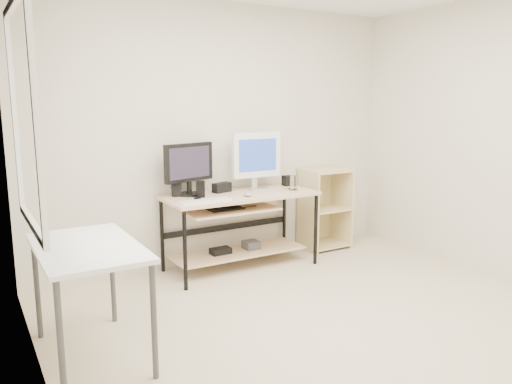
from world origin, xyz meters
The scene contains 16 objects.
room centered at (-0.14, 0.04, 1.32)m, with size 4.01×4.01×2.62m.
desk centered at (-0.03, 1.66, 0.54)m, with size 1.50×0.65×0.75m.
side_table centered at (-1.68, 0.60, 0.67)m, with size 0.60×1.00×0.75m.
shelf_unit centered at (1.15, 1.82, 0.45)m, with size 0.50×0.40×0.90m.
black_monitor centered at (-0.46, 1.84, 1.04)m, with size 0.54×0.23×0.50m.
white_imac centered at (0.27, 1.80, 1.09)m, with size 0.54×0.17×0.58m.
keyboard centered at (-0.46, 1.47, 0.76)m, with size 0.48×0.13×0.02m, color white.
mouse centered at (0.00, 1.51, 0.77)m, with size 0.07×0.12×0.04m, color #B6B6BB.
center_speaker centered at (-0.12, 1.82, 0.80)m, with size 0.19×0.08×0.10m, color black.
speaker_left centered at (-0.59, 1.85, 0.84)m, with size 0.10×0.10×0.17m.
speaker_right centered at (0.66, 1.82, 0.80)m, with size 0.09×0.09×0.11m, color black.
audio_controller centered at (-0.41, 1.68, 0.83)m, with size 0.08×0.05×0.16m, color black.
volume_puck centered at (-0.49, 1.57, 0.76)m, with size 0.07×0.07×0.03m, color black.
smartphone centered at (0.57, 1.59, 0.75)m, with size 0.06×0.10×0.01m, color black.
coaster centered at (0.56, 1.55, 0.75)m, with size 0.09×0.09×0.01m, color olive.
drinking_glass centered at (0.56, 1.55, 0.83)m, with size 0.07×0.07×0.14m, color white.
Camera 1 is at (-2.30, -2.53, 1.64)m, focal length 35.00 mm.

